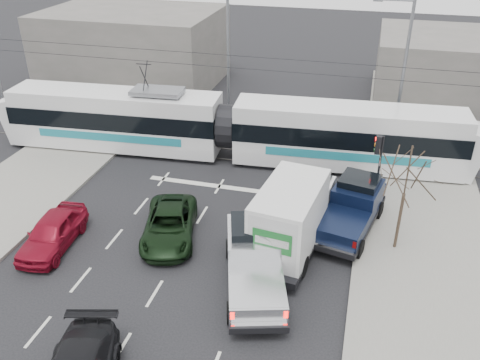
% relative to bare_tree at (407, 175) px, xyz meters
% --- Properties ---
extents(ground, '(120.00, 120.00, 0.00)m').
position_rel_bare_tree_xyz_m(ground, '(-7.60, -2.50, -3.79)').
color(ground, black).
rests_on(ground, ground).
extents(sidewalk_right, '(6.00, 60.00, 0.15)m').
position_rel_bare_tree_xyz_m(sidewalk_right, '(1.40, -2.50, -3.72)').
color(sidewalk_right, gray).
rests_on(sidewalk_right, ground).
extents(rails, '(60.00, 1.60, 0.03)m').
position_rel_bare_tree_xyz_m(rails, '(-7.60, 7.50, -3.78)').
color(rails, '#33302D').
rests_on(rails, ground).
extents(building_left, '(14.00, 10.00, 6.00)m').
position_rel_bare_tree_xyz_m(building_left, '(-21.60, 19.50, -0.79)').
color(building_left, slate).
rests_on(building_left, ground).
extents(building_right, '(12.00, 10.00, 5.00)m').
position_rel_bare_tree_xyz_m(building_right, '(4.40, 21.50, -1.29)').
color(building_right, slate).
rests_on(building_right, ground).
extents(bare_tree, '(2.40, 2.40, 5.00)m').
position_rel_bare_tree_xyz_m(bare_tree, '(0.00, 0.00, 0.00)').
color(bare_tree, '#47382B').
rests_on(bare_tree, ground).
extents(traffic_signal, '(0.44, 0.44, 3.60)m').
position_rel_bare_tree_xyz_m(traffic_signal, '(-1.13, 4.00, -1.05)').
color(traffic_signal, black).
rests_on(traffic_signal, ground).
extents(street_lamp_near, '(2.38, 0.25, 9.00)m').
position_rel_bare_tree_xyz_m(street_lamp_near, '(-0.29, 11.50, 1.32)').
color(street_lamp_near, slate).
rests_on(street_lamp_near, ground).
extents(street_lamp_far, '(2.38, 0.25, 9.00)m').
position_rel_bare_tree_xyz_m(street_lamp_far, '(-11.79, 13.50, 1.32)').
color(street_lamp_far, slate).
rests_on(street_lamp_far, ground).
extents(catenary, '(60.00, 0.20, 7.00)m').
position_rel_bare_tree_xyz_m(catenary, '(-7.60, 7.50, 0.09)').
color(catenary, black).
rests_on(catenary, ground).
extents(tram, '(27.19, 4.61, 5.52)m').
position_rel_bare_tree_xyz_m(tram, '(-9.90, 7.14, -1.83)').
color(tram, silver).
rests_on(tram, ground).
extents(silver_pickup, '(3.81, 6.58, 2.27)m').
position_rel_bare_tree_xyz_m(silver_pickup, '(-5.66, -3.63, -2.67)').
color(silver_pickup, black).
rests_on(silver_pickup, ground).
extents(box_truck, '(3.17, 6.98, 3.37)m').
position_rel_bare_tree_xyz_m(box_truck, '(-4.53, -0.98, -2.13)').
color(box_truck, black).
rests_on(box_truck, ground).
extents(navy_pickup, '(3.21, 5.92, 2.36)m').
position_rel_bare_tree_xyz_m(navy_pickup, '(-2.02, 1.28, -2.63)').
color(navy_pickup, black).
rests_on(navy_pickup, ground).
extents(green_car, '(3.48, 5.35, 1.37)m').
position_rel_bare_tree_xyz_m(green_car, '(-10.13, -1.69, -3.11)').
color(green_car, black).
rests_on(green_car, ground).
extents(red_car, '(2.16, 4.54, 1.50)m').
position_rel_bare_tree_xyz_m(red_car, '(-14.96, -3.67, -3.04)').
color(red_car, maroon).
rests_on(red_car, ground).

